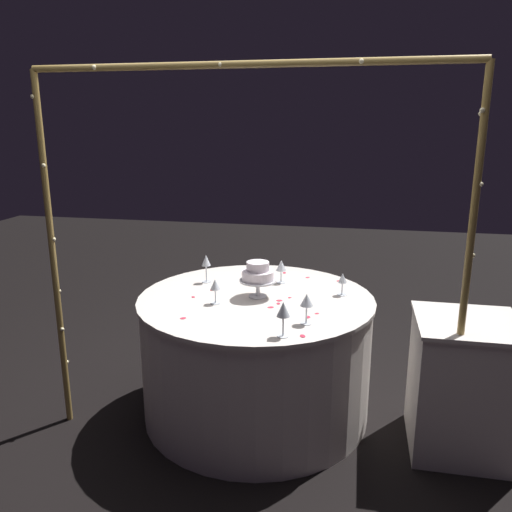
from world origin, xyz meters
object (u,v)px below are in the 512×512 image
at_px(decorative_arch, 243,202).
at_px(wine_glass_5, 283,311).
at_px(wine_glass_1, 307,301).
at_px(tiered_cake, 258,274).
at_px(side_table, 462,385).
at_px(wine_glass_4, 206,262).
at_px(main_table, 256,354).
at_px(wine_glass_0, 215,286).
at_px(wine_glass_3, 343,280).
at_px(wine_glass_2, 281,266).

distance_m(decorative_arch, wine_glass_5, 0.59).
bearing_deg(wine_glass_1, tiered_cake, -47.69).
height_order(side_table, wine_glass_4, wine_glass_4).
height_order(main_table, wine_glass_1, wine_glass_1).
relative_size(decorative_arch, tiered_cake, 10.34).
relative_size(side_table, wine_glass_4, 4.06).
xyz_separation_m(decorative_arch, tiered_cake, (-0.01, -0.34, -0.48)).
bearing_deg(main_table, side_table, 172.90).
relative_size(tiered_cake, wine_glass_5, 1.23).
height_order(side_table, wine_glass_0, wine_glass_0).
relative_size(wine_glass_3, wine_glass_4, 0.74).
distance_m(wine_glass_0, wine_glass_1, 0.59).
bearing_deg(wine_glass_0, decorative_arch, 139.15).
distance_m(side_table, wine_glass_5, 1.15).
relative_size(side_table, wine_glass_5, 4.21).
relative_size(decorative_arch, wine_glass_4, 12.22).
bearing_deg(wine_glass_4, tiered_cake, 149.71).
relative_size(side_table, wine_glass_0, 5.14).
distance_m(main_table, wine_glass_1, 0.71).
distance_m(side_table, wine_glass_0, 1.48).
bearing_deg(wine_glass_0, side_table, -179.52).
height_order(wine_glass_0, wine_glass_1, wine_glass_1).
relative_size(wine_glass_1, wine_glass_3, 1.20).
distance_m(tiered_cake, wine_glass_3, 0.52).
distance_m(wine_glass_0, wine_glass_4, 0.42).
xyz_separation_m(wine_glass_1, wine_glass_5, (0.09, 0.18, 0.01)).
bearing_deg(main_table, decorative_arch, 89.80).
bearing_deg(side_table, wine_glass_5, 23.10).
height_order(wine_glass_2, wine_glass_3, wine_glass_2).
distance_m(tiered_cake, wine_glass_0, 0.27).
bearing_deg(wine_glass_0, wine_glass_4, -66.10).
xyz_separation_m(wine_glass_2, wine_glass_5, (-0.14, 0.86, 0.02)).
height_order(side_table, wine_glass_1, wine_glass_1).
relative_size(side_table, wine_glass_1, 4.59).
relative_size(main_table, wine_glass_2, 9.23).
xyz_separation_m(main_table, wine_glass_2, (-0.11, -0.31, 0.49)).
xyz_separation_m(decorative_arch, side_table, (-1.19, -0.19, -1.00)).
bearing_deg(wine_glass_5, tiered_cake, -66.73).
relative_size(wine_glass_4, wine_glass_5, 1.04).
height_order(decorative_arch, wine_glass_1, decorative_arch).
relative_size(main_table, tiered_cake, 6.47).
bearing_deg(wine_glass_4, side_table, 166.65).
xyz_separation_m(wine_glass_0, wine_glass_2, (-0.31, -0.46, 0.01)).
xyz_separation_m(tiered_cake, wine_glass_0, (0.22, 0.16, -0.04)).
distance_m(wine_glass_3, wine_glass_4, 0.89).
relative_size(wine_glass_0, wine_glass_5, 0.82).
relative_size(main_table, side_table, 1.88).
bearing_deg(wine_glass_2, main_table, 70.78).
relative_size(decorative_arch, wine_glass_5, 12.67).
xyz_separation_m(wine_glass_0, wine_glass_4, (0.17, -0.38, 0.03)).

